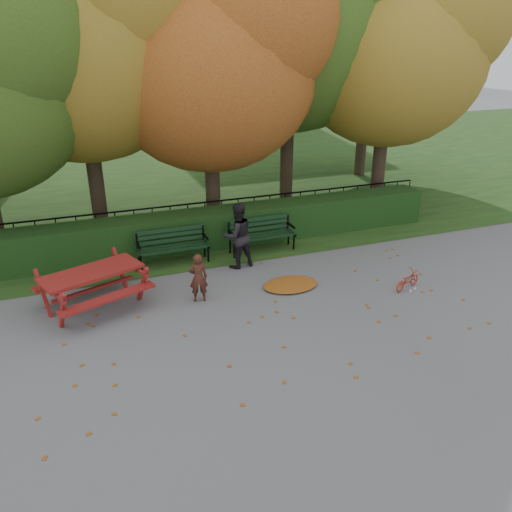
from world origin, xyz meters
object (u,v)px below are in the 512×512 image
object	(u,v)px
tree_g	(381,37)
bench_right	(261,232)
tree_b	(92,33)
tree_d	(305,14)
adult	(237,236)
picnic_table	(92,279)
tree_e	(404,46)
child	(198,278)
bench_left	(172,244)
bicycle	(407,280)
tree_c	(222,57)

from	to	relation	value
tree_g	bench_right	xyz separation A→B (m)	(-7.23, -6.06, -4.85)
tree_b	tree_d	size ratio (longest dim) A/B	0.92
bench_right	adult	world-z (taller)	adult
picnic_table	tree_d	bearing A→B (deg)	15.12
tree_g	tree_d	bearing A→B (deg)	-150.39
picnic_table	adult	bearing A→B (deg)	-5.87
picnic_table	adult	world-z (taller)	adult
tree_g	adult	distance (m)	11.59
tree_e	tree_g	distance (m)	4.39
tree_b	tree_g	xyz separation A→B (m)	(10.78, 3.02, -0.03)
bench_right	tree_e	bearing A→B (deg)	20.87
tree_e	adult	world-z (taller)	tree_e
bench_right	child	distance (m)	3.19
child	tree_b	bearing A→B (deg)	-67.01
bench_left	bicycle	bearing A→B (deg)	-35.29
tree_d	tree_e	xyz separation A→B (m)	(2.64, -1.46, -0.90)
tree_c	bench_left	size ratio (longest dim) A/B	4.44
tree_c	picnic_table	distance (m)	7.13
tree_c	bicycle	size ratio (longest dim) A/B	9.76
bench_right	bicycle	world-z (taller)	bench_right
tree_d	picnic_table	world-z (taller)	tree_d
child	bicycle	bearing A→B (deg)	176.03
tree_c	adult	size ratio (longest dim) A/B	4.83
bench_right	child	world-z (taller)	child
tree_b	tree_c	xyz separation A→B (m)	(3.28, -0.78, -0.58)
tree_e	adult	bearing A→B (deg)	-155.69
tree_b	bench_left	xyz separation A→B (m)	(1.14, -3.04, -4.88)
tree_e	tree_g	bearing A→B (deg)	65.60
bench_left	picnic_table	bearing A→B (deg)	-139.22
tree_g	child	distance (m)	13.51
tree_b	picnic_table	world-z (taller)	tree_b
tree_c	tree_g	distance (m)	8.43
tree_g	picnic_table	bearing A→B (deg)	-146.19
tree_e	adult	distance (m)	8.17
tree_d	tree_e	size ratio (longest dim) A/B	1.17
tree_b	tree_g	bearing A→B (deg)	15.63
tree_d	picnic_table	xyz separation A→B (m)	(-7.21, -5.28, -5.31)
tree_b	tree_c	bearing A→B (deg)	-13.45
tree_e	bicycle	xyz separation A→B (m)	(-3.13, -5.39, -4.87)
tree_c	tree_d	bearing A→B (deg)	22.61
tree_d	adult	xyz separation A→B (m)	(-3.71, -4.33, -5.15)
bench_right	picnic_table	xyz separation A→B (m)	(-4.43, -1.76, 0.15)
tree_b	adult	bearing A→B (deg)	-55.79
picnic_table	child	distance (m)	2.19
tree_g	bicycle	bearing A→B (deg)	-117.74
tree_d	bicycle	size ratio (longest dim) A/B	11.69
child	bicycle	size ratio (longest dim) A/B	1.35
bench_left	bicycle	world-z (taller)	bench_left
tree_d	picnic_table	size ratio (longest dim) A/B	3.90
tree_d	tree_e	distance (m)	3.15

